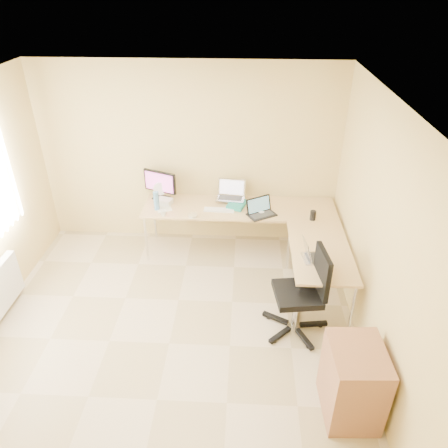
# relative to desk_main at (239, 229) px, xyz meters

# --- Properties ---
(floor) EXTENTS (4.50, 4.50, 0.00)m
(floor) POSITION_rel_desk_main_xyz_m (-0.72, -1.85, -0.36)
(floor) COLOR #C2AE8B
(floor) RESTS_ON ground
(ceiling) EXTENTS (4.50, 4.50, 0.00)m
(ceiling) POSITION_rel_desk_main_xyz_m (-0.72, -1.85, 2.24)
(ceiling) COLOR white
(ceiling) RESTS_ON ground
(wall_back) EXTENTS (4.50, 0.00, 4.50)m
(wall_back) POSITION_rel_desk_main_xyz_m (-0.72, 0.40, 0.93)
(wall_back) COLOR #D6B56B
(wall_back) RESTS_ON ground
(wall_right) EXTENTS (0.00, 4.50, 4.50)m
(wall_right) POSITION_rel_desk_main_xyz_m (1.38, -1.85, 0.93)
(wall_right) COLOR #D6B56B
(wall_right) RESTS_ON ground
(desk_main) EXTENTS (2.65, 0.70, 0.73)m
(desk_main) POSITION_rel_desk_main_xyz_m (0.00, 0.00, 0.00)
(desk_main) COLOR tan
(desk_main) RESTS_ON ground
(desk_return) EXTENTS (0.70, 1.30, 0.73)m
(desk_return) POSITION_rel_desk_main_xyz_m (0.98, -1.00, 0.00)
(desk_return) COLOR tan
(desk_return) RESTS_ON ground
(monitor) EXTENTS (0.52, 0.33, 0.42)m
(monitor) POSITION_rel_desk_main_xyz_m (-1.13, 0.20, 0.58)
(monitor) COLOR black
(monitor) RESTS_ON desk_main
(book_stack) EXTENTS (0.30, 0.35, 0.05)m
(book_stack) POSITION_rel_desk_main_xyz_m (-0.04, 0.03, 0.39)
(book_stack) COLOR #1C7F74
(book_stack) RESTS_ON desk_main
(laptop_center) EXTENTS (0.42, 0.34, 0.25)m
(laptop_center) POSITION_rel_desk_main_xyz_m (-0.13, 0.15, 0.54)
(laptop_center) COLOR #B8B7C1
(laptop_center) RESTS_ON desk_main
(laptop_black) EXTENTS (0.45, 0.42, 0.23)m
(laptop_black) POSITION_rel_desk_main_xyz_m (0.30, -0.21, 0.48)
(laptop_black) COLOR black
(laptop_black) RESTS_ON desk_main
(keyboard) EXTENTS (0.42, 0.13, 0.02)m
(keyboard) POSITION_rel_desk_main_xyz_m (-0.28, -0.11, 0.37)
(keyboard) COLOR white
(keyboard) RESTS_ON desk_main
(mouse) EXTENTS (0.09, 0.07, 0.03)m
(mouse) POSITION_rel_desk_main_xyz_m (0.30, -0.16, 0.38)
(mouse) COLOR white
(mouse) RESTS_ON desk_main
(mug) EXTENTS (0.10, 0.10, 0.08)m
(mug) POSITION_rel_desk_main_xyz_m (-1.01, -0.30, 0.41)
(mug) COLOR white
(mug) RESTS_ON desk_main
(cd_stack) EXTENTS (0.16, 0.16, 0.03)m
(cd_stack) POSITION_rel_desk_main_xyz_m (-0.61, -0.30, 0.38)
(cd_stack) COLOR white
(cd_stack) RESTS_ON desk_main
(water_bottle) EXTENTS (0.10, 0.10, 0.26)m
(water_bottle) POSITION_rel_desk_main_xyz_m (-1.13, -0.12, 0.50)
(water_bottle) COLOR #4F84B2
(water_bottle) RESTS_ON desk_main
(papers) EXTENTS (0.28, 0.33, 0.01)m
(papers) POSITION_rel_desk_main_xyz_m (-1.05, -0.06, 0.37)
(papers) COLOR silver
(papers) RESTS_ON desk_main
(white_box) EXTENTS (0.24, 0.21, 0.08)m
(white_box) POSITION_rel_desk_main_xyz_m (-1.05, 0.04, 0.40)
(white_box) COLOR silver
(white_box) RESTS_ON desk_main
(desk_fan) EXTENTS (0.24, 0.24, 0.24)m
(desk_fan) POSITION_rel_desk_main_xyz_m (-1.13, 0.20, 0.49)
(desk_fan) COLOR white
(desk_fan) RESTS_ON desk_main
(black_cup) EXTENTS (0.09, 0.09, 0.13)m
(black_cup) POSITION_rel_desk_main_xyz_m (0.96, -0.30, 0.43)
(black_cup) COLOR black
(black_cup) RESTS_ON desk_main
(laptop_return) EXTENTS (0.34, 0.29, 0.21)m
(laptop_return) POSITION_rel_desk_main_xyz_m (0.88, -1.18, 0.47)
(laptop_return) COLOR silver
(laptop_return) RESTS_ON desk_return
(office_chair) EXTENTS (0.72, 0.72, 1.06)m
(office_chair) POSITION_rel_desk_main_xyz_m (0.67, -1.54, 0.13)
(office_chair) COLOR black
(office_chair) RESTS_ON ground
(cabinet) EXTENTS (0.50, 0.61, 0.81)m
(cabinet) POSITION_rel_desk_main_xyz_m (1.08, -2.57, -0.01)
(cabinet) COLOR #A66D23
(cabinet) RESTS_ON ground
(radiator) EXTENTS (0.09, 0.80, 0.55)m
(radiator) POSITION_rel_desk_main_xyz_m (-2.75, -1.45, -0.02)
(radiator) COLOR white
(radiator) RESTS_ON ground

